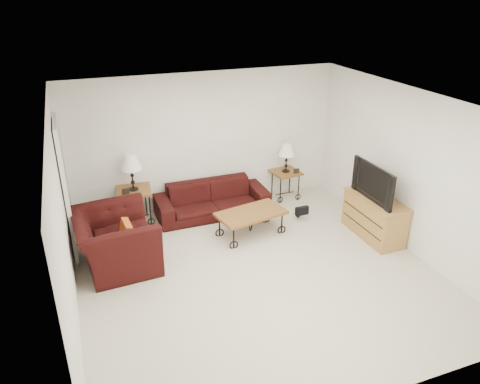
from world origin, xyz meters
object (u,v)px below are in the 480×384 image
at_px(lamp_left, 132,173).
at_px(coffee_table, 251,223).
at_px(sofa, 212,199).
at_px(side_table_right, 285,185).
at_px(armchair, 116,240).
at_px(side_table_left, 135,206).
at_px(tv_stand, 374,217).
at_px(backpack, 299,206).
at_px(television, 378,182).
at_px(lamp_right, 286,158).

xyz_separation_m(lamp_left, coffee_table, (1.73, -1.13, -0.74)).
xyz_separation_m(sofa, side_table_right, (1.55, 0.18, -0.02)).
height_order(coffee_table, armchair, armchair).
xyz_separation_m(side_table_left, side_table_right, (2.91, -0.00, -0.04)).
bearing_deg(coffee_table, tv_stand, -21.66).
relative_size(sofa, armchair, 1.58).
height_order(sofa, side_table_left, side_table_left).
bearing_deg(tv_stand, lamp_left, 152.60).
bearing_deg(side_table_left, side_table_right, -0.00).
bearing_deg(sofa, lamp_left, 172.43).
xyz_separation_m(sofa, lamp_left, (-1.35, 0.18, 0.65)).
relative_size(side_table_right, backpack, 1.14).
height_order(side_table_left, television, television).
height_order(lamp_left, backpack, lamp_left).
bearing_deg(sofa, side_table_right, 6.61).
xyz_separation_m(side_table_left, television, (3.61, -1.88, 0.67)).
height_order(sofa, backpack, sofa).
relative_size(tv_stand, backpack, 2.36).
xyz_separation_m(lamp_right, coffee_table, (-1.18, -1.13, -0.62)).
bearing_deg(backpack, television, -49.54).
bearing_deg(lamp_left, television, -27.53).
distance_m(side_table_left, side_table_right, 2.91).
height_order(side_table_right, tv_stand, tv_stand).
distance_m(television, backpack, 1.52).
xyz_separation_m(side_table_left, tv_stand, (3.63, -1.88, 0.03)).
relative_size(sofa, television, 1.97).
xyz_separation_m(side_table_right, tv_stand, (0.72, -1.88, 0.07)).
bearing_deg(side_table_right, lamp_right, 0.00).
relative_size(side_table_left, backpack, 1.30).
xyz_separation_m(lamp_left, tv_stand, (3.63, -1.88, -0.60)).
bearing_deg(lamp_right, lamp_left, 180.00).
distance_m(sofa, lamp_left, 1.51).
bearing_deg(backpack, sofa, 154.70).
bearing_deg(television, armchair, -98.54).
relative_size(coffee_table, tv_stand, 0.98).
xyz_separation_m(lamp_right, armchair, (-3.39, -1.27, -0.42)).
distance_m(side_table_left, armchair, 1.36).
bearing_deg(television, coffee_table, -111.87).
bearing_deg(side_table_right, armchair, -159.51).
xyz_separation_m(side_table_right, backpack, (-0.15, -0.86, -0.03)).
distance_m(sofa, armchair, 2.13).
xyz_separation_m(lamp_left, lamp_right, (2.91, -0.00, -0.12)).
height_order(sofa, tv_stand, tv_stand).
relative_size(sofa, backpack, 4.17).
bearing_deg(lamp_right, coffee_table, -136.24).
distance_m(sofa, side_table_right, 1.56).
relative_size(side_table_right, armchair, 0.43).
relative_size(lamp_left, coffee_table, 0.56).
relative_size(side_table_left, tv_stand, 0.55).
xyz_separation_m(coffee_table, tv_stand, (1.89, -0.75, 0.13)).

